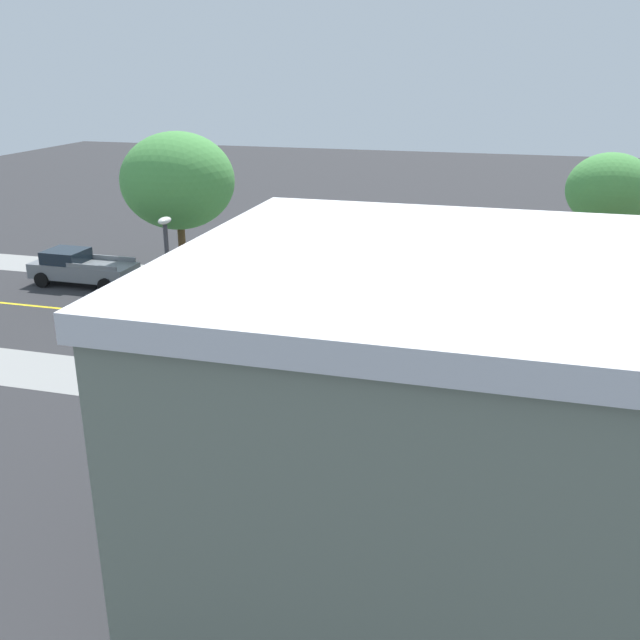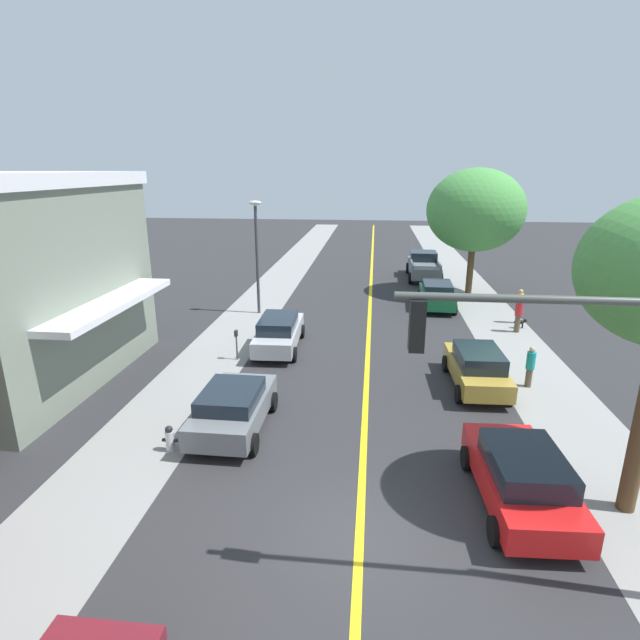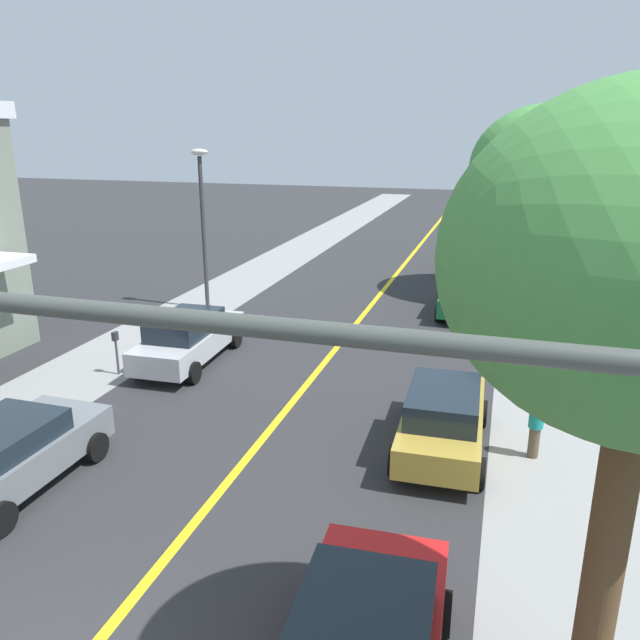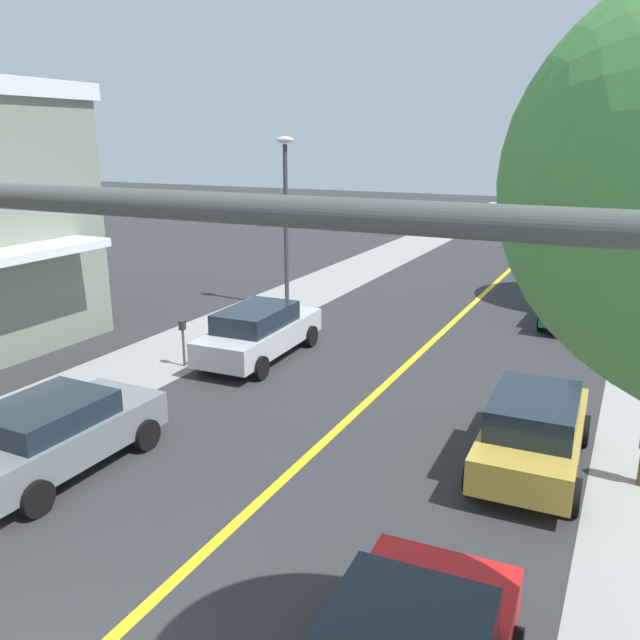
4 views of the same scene
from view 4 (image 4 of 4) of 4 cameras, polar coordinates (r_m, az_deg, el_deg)
The scene contains 8 objects.
parking_meter at distance 18.28m, azimuth -11.91°, elevation -1.39°, with size 0.12×0.18×1.31m.
traffic_light_mast at distance 3.21m, azimuth 4.84°, elevation -19.17°, with size 5.95×0.32×6.40m.
street_lamp at distance 23.94m, azimuth -3.02°, elevation 10.16°, with size 0.70×0.36×6.18m.
green_sedan_right_curb at distance 23.64m, azimuth 21.71°, elevation 1.50°, with size 2.15×4.45×1.53m.
grey_sedan_left_curb at distance 13.41m, azimuth -22.17°, elevation -9.08°, with size 2.13×4.12×1.44m.
silver_sedan_left_curb at distance 18.63m, azimuth -5.33°, elevation -1.00°, with size 2.05×4.77×1.54m.
gold_sedan_right_curb at distance 13.13m, azimuth 18.19°, elevation -9.09°, with size 2.03×4.33×1.54m.
grey_pickup_truck at distance 31.70m, azimuth 23.06°, elevation 4.95°, with size 2.42×5.61×1.84m.
Camera 4 is at (5.39, -3.57, 6.11)m, focal length 36.55 mm.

